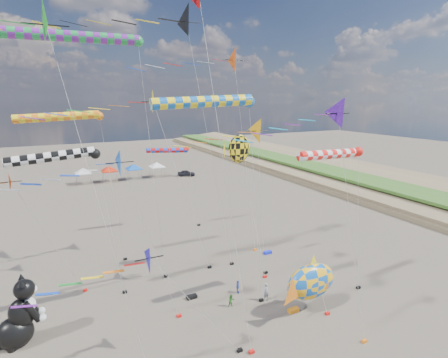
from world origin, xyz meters
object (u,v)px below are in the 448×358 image
person_adult (266,292)px  child_blue (238,287)px  fish_inflatable (310,282)px  child_green (231,301)px  parked_car (186,173)px  cat_inflatable (16,312)px

person_adult → child_blue: 2.69m
fish_inflatable → child_green: (-5.27, 3.37, -2.09)m
person_adult → parked_car: 50.36m
cat_inflatable → child_blue: 16.89m
cat_inflatable → child_blue: (16.75, -1.06, -1.92)m
cat_inflatable → child_green: bearing=-14.8°
cat_inflatable → person_adult: bearing=-14.8°
child_green → person_adult: bearing=-9.3°
child_blue → fish_inflatable: bearing=-109.2°
person_adult → child_green: size_ratio=1.43×
child_green → parked_car: bearing=74.0°
fish_inflatable → child_green: size_ratio=5.32×
child_green → fish_inflatable: bearing=-32.2°
fish_inflatable → child_blue: (-3.78, 5.00, -2.07)m
fish_inflatable → parked_car: bearing=80.2°
child_blue → parked_car: 48.64m
person_adult → child_blue: person_adult is taller
parked_car → child_green: bearing=-171.6°
cat_inflatable → person_adult: cat_inflatable is taller
fish_inflatable → person_adult: (-2.20, 2.84, -1.85)m
cat_inflatable → fish_inflatable: size_ratio=0.84×
cat_inflatable → fish_inflatable: cat_inflatable is taller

